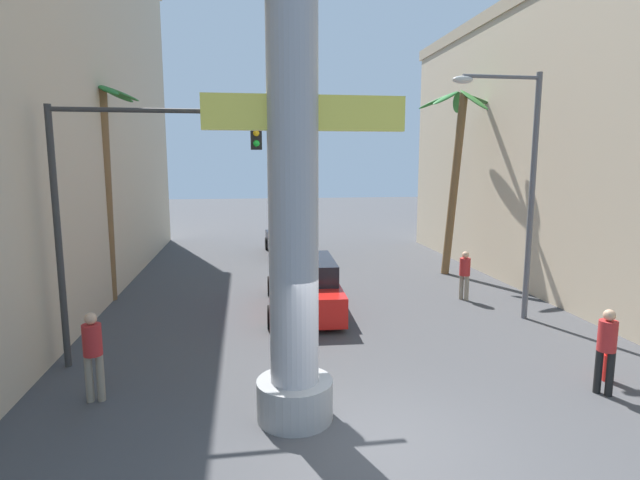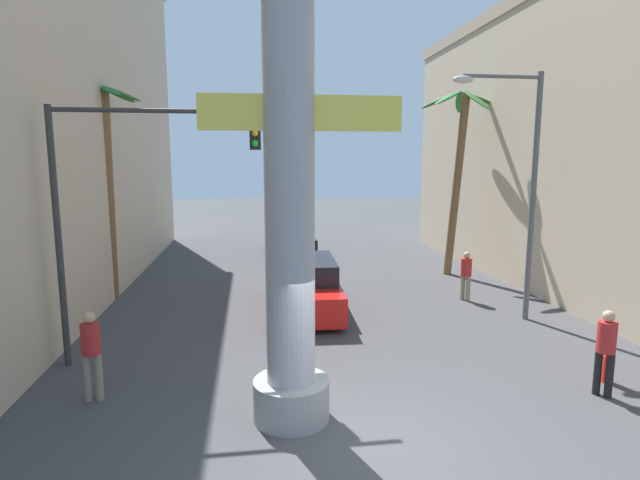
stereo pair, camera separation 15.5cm
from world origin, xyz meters
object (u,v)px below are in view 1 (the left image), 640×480
neon_sign_pole (293,135)px  car_far (289,239)px  street_lamp (520,173)px  pedestrian_curb_left (93,350)px  fire_hydrant (609,364)px  traffic_light_mast (132,184)px  pedestrian_by_sign (607,345)px  pedestrian_mid_right (465,272)px  palm_tree_mid_left (104,176)px  car_lead (303,285)px  palm_tree_mid_right (455,157)px

neon_sign_pole → car_far: neon_sign_pole is taller
street_lamp → car_far: 12.76m
pedestrian_curb_left → fire_hydrant: (10.10, -0.64, -0.65)m
traffic_light_mast → pedestrian_by_sign: traffic_light_mast is taller
pedestrian_mid_right → fire_hydrant: 6.25m
car_far → palm_tree_mid_left: (-6.41, -7.22, 3.28)m
neon_sign_pole → pedestrian_mid_right: bearing=47.5°
palm_tree_mid_left → pedestrian_curb_left: (1.53, -7.31, -3.01)m
car_lead → palm_tree_mid_right: palm_tree_mid_right is taller
street_lamp → traffic_light_mast: (-9.81, -1.70, -0.18)m
traffic_light_mast → pedestrian_by_sign: size_ratio=3.31×
car_lead → palm_tree_mid_left: size_ratio=0.74×
pedestrian_mid_right → traffic_light_mast: bearing=-157.9°
traffic_light_mast → car_far: (4.40, 12.74, -3.23)m
neon_sign_pole → fire_hydrant: 7.90m
pedestrian_by_sign → pedestrian_mid_right: size_ratio=1.06×
palm_tree_mid_right → fire_hydrant: (-0.88, -9.99, -4.27)m
neon_sign_pole → car_lead: (0.89, 6.51, -4.11)m
neon_sign_pole → fire_hydrant: bearing=4.8°
car_lead → pedestrian_mid_right: 5.31m
car_lead → palm_tree_mid_left: palm_tree_mid_left is taller
fire_hydrant → traffic_light_mast: bearing=165.8°
pedestrian_by_sign → car_far: bearing=106.7°
palm_tree_mid_left → fire_hydrant: size_ratio=9.48×
street_lamp → fire_hydrant: 5.61m
neon_sign_pole → palm_tree_mid_right: neon_sign_pole is taller
car_lead → palm_tree_mid_left: 7.15m
pedestrian_by_sign → pedestrian_curb_left: pedestrian_curb_left is taller
palm_tree_mid_left → pedestrian_by_sign: (11.11, -8.47, -3.02)m
neon_sign_pole → car_far: size_ratio=2.46×
car_lead → pedestrian_curb_left: bearing=-130.2°
neon_sign_pole → pedestrian_curb_left: bearing=162.0°
palm_tree_mid_right → car_lead: bearing=-148.2°
car_lead → palm_tree_mid_right: (6.47, 4.01, 3.89)m
palm_tree_mid_left → pedestrian_mid_right: (11.34, -1.74, -3.08)m
traffic_light_mast → car_lead: 6.26m
street_lamp → pedestrian_by_sign: street_lamp is taller
street_lamp → pedestrian_curb_left: size_ratio=3.98×
neon_sign_pole → traffic_light_mast: (-3.14, 2.97, -0.89)m
palm_tree_mid_left → pedestrian_by_sign: size_ratio=4.04×
traffic_light_mast → palm_tree_mid_right: 12.95m
palm_tree_mid_left → pedestrian_curb_left: bearing=-78.2°
pedestrian_curb_left → pedestrian_mid_right: 11.28m
street_lamp → palm_tree_mid_left: 12.43m
car_lead → neon_sign_pole: bearing=-97.8°
car_far → pedestrian_curb_left: bearing=-108.6°
car_lead → car_far: 9.21m
car_far → pedestrian_by_sign: size_ratio=2.54×
car_far → palm_tree_mid_right: bearing=-40.4°
neon_sign_pole → car_lead: bearing=82.2°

